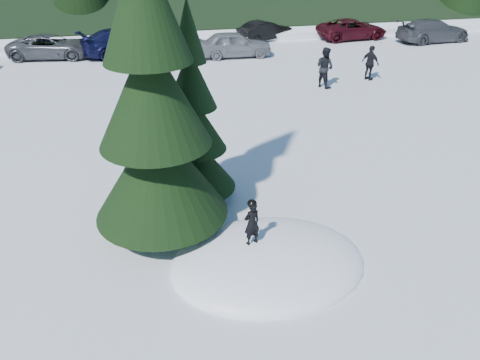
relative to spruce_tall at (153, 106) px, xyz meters
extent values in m
plane|color=white|center=(2.20, -1.80, -3.32)|extent=(200.00, 200.00, 0.00)
ellipsoid|color=white|center=(2.20, -1.80, -3.32)|extent=(4.48, 3.52, 0.96)
cylinder|color=black|center=(0.00, 0.00, -2.62)|extent=(0.38, 0.38, 1.40)
cone|color=black|center=(0.00, 0.00, -1.53)|extent=(3.20, 3.20, 2.46)
cone|color=black|center=(0.00, 0.00, 0.33)|extent=(2.54, 2.54, 2.46)
cylinder|color=black|center=(1.00, 1.40, -2.82)|extent=(0.26, 0.26, 1.00)
cone|color=black|center=(1.00, 1.40, -2.16)|extent=(2.20, 2.20, 1.52)
cone|color=black|center=(1.00, 1.40, -1.01)|extent=(1.75, 1.75, 1.52)
cone|color=black|center=(1.00, 1.40, 0.14)|extent=(1.29, 1.29, 1.52)
cone|color=black|center=(1.00, 1.40, 1.29)|extent=(0.84, 0.84, 1.52)
imported|color=black|center=(1.86, -1.59, -2.31)|extent=(0.45, 0.36, 1.06)
imported|color=black|center=(8.26, 10.30, -2.39)|extent=(1.05, 1.13, 1.86)
imported|color=black|center=(10.85, 10.86, -2.48)|extent=(0.80, 1.06, 1.67)
imported|color=#494B51|center=(-4.93, 18.74, -2.67)|extent=(4.93, 2.78, 1.30)
imported|color=#0E1034|center=(-0.80, 18.67, -2.57)|extent=(5.56, 3.71, 1.50)
imported|color=gray|center=(5.31, 16.76, -2.60)|extent=(4.28, 1.83, 1.44)
imported|color=black|center=(8.14, 20.50, -2.69)|extent=(4.02, 2.82, 1.26)
imported|color=#3A0A12|center=(13.93, 19.74, -2.67)|extent=(4.82, 2.55, 1.29)
imported|color=#43454A|center=(18.71, 17.83, -2.61)|extent=(5.05, 2.44, 1.42)
camera|label=1|loc=(-0.24, -9.89, 3.50)|focal=35.00mm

